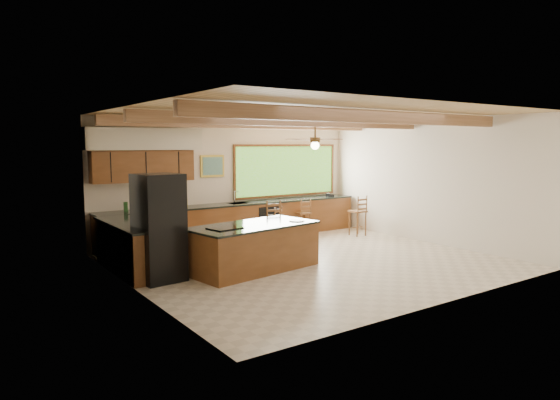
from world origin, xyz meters
TOP-DOWN VIEW (x-y plane):
  - ground at (0.00, 0.00)m, footprint 7.20×7.20m
  - room_shell at (-0.17, 0.65)m, footprint 7.27×6.54m
  - counter_run at (-0.82, 2.52)m, footprint 7.12×3.10m
  - island at (-1.30, 0.12)m, footprint 2.66×1.54m
  - refrigerator at (-3.05, 0.40)m, footprint 0.80×0.79m
  - bar_stool_a at (0.10, 1.54)m, footprint 0.49×0.49m
  - bar_stool_b at (0.17, 1.55)m, footprint 0.43×0.43m
  - bar_stool_c at (1.68, 2.40)m, footprint 0.40×0.40m
  - bar_stool_d at (2.83, 1.54)m, footprint 0.39×0.39m

SIDE VIEW (x-z plane):
  - ground at x=0.00m, z-range 0.00..0.00m
  - island at x=-1.30m, z-range -0.01..0.89m
  - counter_run at x=-0.82m, z-range -0.17..1.10m
  - bar_stool_b at x=0.17m, z-range 0.09..1.04m
  - bar_stool_c at x=1.68m, z-range 0.09..1.06m
  - bar_stool_d at x=2.83m, z-range 0.10..1.16m
  - bar_stool_a at x=0.10m, z-range 0.10..1.24m
  - refrigerator at x=-3.05m, z-range 0.00..1.88m
  - room_shell at x=-0.17m, z-range 0.70..3.72m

